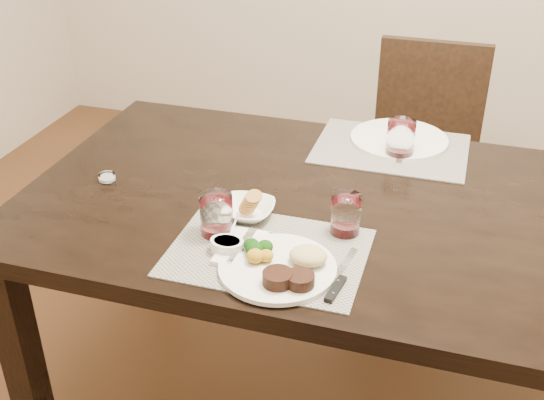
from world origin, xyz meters
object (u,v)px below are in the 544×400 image
(chair_far, at_px, (423,148))
(cracker_bowl, at_px, (247,209))
(dinner_plate, at_px, (282,266))
(steak_knife, at_px, (338,282))
(wine_glass_near, at_px, (346,216))
(far_plate, at_px, (399,139))

(chair_far, bearing_deg, cracker_bowl, -108.44)
(dinner_plate, relative_size, steak_knife, 1.22)
(steak_knife, height_order, cracker_bowl, cracker_bowl)
(steak_knife, relative_size, cracker_bowl, 1.52)
(chair_far, relative_size, dinner_plate, 3.35)
(chair_far, distance_m, dinner_plate, 1.32)
(cracker_bowl, height_order, wine_glass_near, wine_glass_near)
(steak_knife, bearing_deg, cracker_bowl, 151.76)
(dinner_plate, xyz_separation_m, cracker_bowl, (-0.16, 0.21, 0.00))
(cracker_bowl, bearing_deg, chair_far, 71.56)
(dinner_plate, xyz_separation_m, steak_knife, (0.13, -0.01, -0.01))
(dinner_plate, bearing_deg, far_plate, 66.77)
(steak_knife, distance_m, cracker_bowl, 0.36)
(steak_knife, distance_m, wine_glass_near, 0.22)
(chair_far, xyz_separation_m, cracker_bowl, (-0.36, -1.08, 0.27))
(steak_knife, bearing_deg, far_plate, 96.83)
(steak_knife, bearing_deg, wine_glass_near, 106.57)
(steak_knife, distance_m, far_plate, 0.78)
(dinner_plate, relative_size, far_plate, 0.89)
(wine_glass_near, height_order, far_plate, wine_glass_near)
(dinner_plate, bearing_deg, cracker_bowl, 115.17)
(wine_glass_near, bearing_deg, dinner_plate, -115.95)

